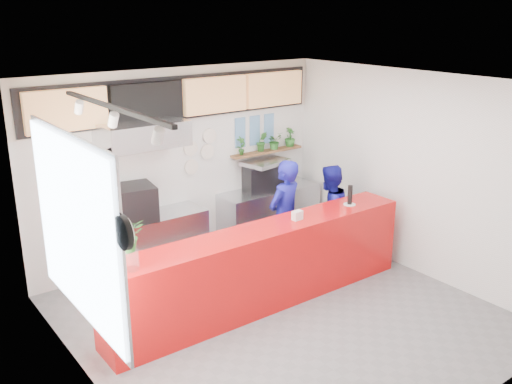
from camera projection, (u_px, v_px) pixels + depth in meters
floor at (282, 316)px, 7.43m from camera, size 5.00×5.00×0.00m
ceiling at (286, 84)px, 6.51m from camera, size 5.00×5.00×0.00m
wall_back at (182, 165)px, 8.88m from camera, size 5.00×0.00×5.00m
wall_left at (85, 258)px, 5.55m from camera, size 0.00×5.00×5.00m
wall_right at (415, 174)px, 8.39m from camera, size 0.00×5.00×5.00m
service_counter at (263, 267)px, 7.56m from camera, size 4.50×0.60×1.10m
cream_band at (179, 94)px, 8.53m from camera, size 5.00×0.02×0.80m
prep_bench at (148, 245)px, 8.51m from camera, size 1.80×0.60×0.90m
panini_oven at (134, 203)px, 8.20m from camera, size 0.65×0.65×0.51m
extraction_hood at (142, 134)px, 7.96m from camera, size 1.20×0.70×0.35m
hood_lip at (143, 148)px, 8.02m from camera, size 1.20×0.69×0.31m
right_bench at (269, 214)px, 9.82m from camera, size 1.80×0.60×0.90m
espresso_machine at (265, 177)px, 9.57m from camera, size 0.80×0.66×0.44m
espresso_tray at (265, 162)px, 9.49m from camera, size 0.83×0.65×0.07m
herb_shelf at (267, 151)px, 9.71m from camera, size 1.40×0.18×0.04m
menu_board_far_left at (67, 110)px, 7.47m from camera, size 1.10×0.10×0.55m
menu_board_mid_left at (147, 102)px, 8.13m from camera, size 1.10×0.10×0.55m
menu_board_mid_right at (215, 95)px, 8.79m from camera, size 1.10×0.10×0.55m
menu_board_far_right at (274, 89)px, 9.45m from camera, size 1.10×0.10×0.55m
soffit at (180, 98)px, 8.52m from camera, size 4.80×0.04×0.65m
window_pane at (75, 230)px, 5.73m from camera, size 0.04×2.20×1.90m
window_frame at (77, 229)px, 5.74m from camera, size 0.03×2.30×2.00m
wall_clock_rim at (124, 233)px, 4.71m from camera, size 0.05×0.30×0.30m
wall_clock_face at (127, 232)px, 4.73m from camera, size 0.02×0.26×0.26m
track_rail at (112, 107)px, 5.33m from camera, size 0.05×2.40×0.04m
dec_plate_a at (191, 148)px, 8.86m from camera, size 0.24×0.03×0.24m
dec_plate_b at (207, 152)px, 9.06m from camera, size 0.24×0.03×0.24m
dec_plate_c at (191, 167)px, 8.95m from camera, size 0.24×0.03×0.24m
dec_plate_d at (210, 136)px, 9.02m from camera, size 0.24×0.03×0.24m
photo_frame_a at (240, 125)px, 9.33m from camera, size 0.20×0.02×0.25m
photo_frame_b at (255, 123)px, 9.50m from camera, size 0.20×0.02×0.25m
photo_frame_c at (269, 121)px, 9.68m from camera, size 0.20×0.02×0.25m
photo_frame_d at (240, 140)px, 9.41m from camera, size 0.20×0.02×0.25m
photo_frame_e at (255, 138)px, 9.58m from camera, size 0.20×0.02×0.25m
photo_frame_f at (269, 136)px, 9.75m from camera, size 0.20×0.02×0.25m
staff_center at (284, 217)px, 8.45m from camera, size 0.72×0.55×1.74m
staff_right at (329, 213)px, 8.90m from camera, size 0.81×0.66×1.54m
herb_a at (241, 146)px, 9.35m from camera, size 0.18×0.13×0.31m
herb_b at (262, 141)px, 9.59m from camera, size 0.23×0.21×0.34m
herb_c at (274, 141)px, 9.75m from camera, size 0.29×0.26×0.29m
herb_d at (290, 137)px, 9.94m from camera, size 0.22×0.21×0.33m
glass_vase at (130, 259)px, 6.20m from camera, size 0.21×0.21×0.23m
basil_vase at (128, 235)px, 6.11m from camera, size 0.33×0.28×0.36m
napkin_holder at (297, 215)px, 7.68m from camera, size 0.15×0.10×0.12m
white_plate at (349, 204)px, 8.28m from camera, size 0.20×0.20×0.01m
pepper_mill at (350, 195)px, 8.24m from camera, size 0.09×0.09×0.28m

